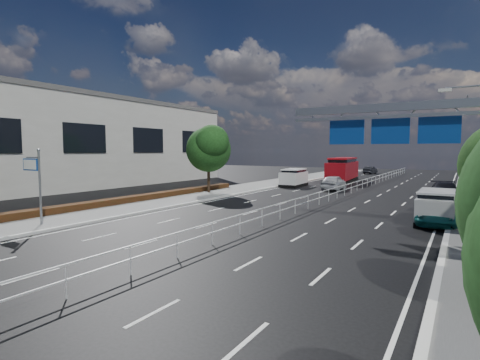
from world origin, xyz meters
The scene contains 21 objects.
ground centered at (0.00, 0.00, 0.00)m, with size 160.00×160.00×0.00m, color black.
sidewalk_near centered at (-11.50, 0.00, 0.07)m, with size 5.00×140.00×0.14m, color slate.
kerb_near centered at (-9.00, 0.00, 0.07)m, with size 0.25×140.00×0.15m, color silver.
kerb_far centered at (9.00, 0.00, 0.07)m, with size 0.25×140.00×0.15m, color silver.
median_fence centered at (0.00, 22.50, 0.53)m, with size 0.05×85.00×1.02m.
hedge_near centered at (-13.30, 5.00, 0.36)m, with size 1.00×36.00×0.44m, color black.
toilet_sign centered at (-10.95, 0.00, 2.94)m, with size 1.62×0.18×4.34m.
overhead_gantry centered at (6.74, 10.05, 5.61)m, with size 10.24×0.38×7.45m.
streetlight_far centered at (10.50, 26.00, 5.21)m, with size 2.78×2.40×9.00m.
near_building centered at (-30.00, 18.00, 5.00)m, with size 12.00×38.00×10.00m, color #B9B5A6.
near_tree_back centered at (-11.94, 17.97, 4.61)m, with size 4.84×4.51×6.69m.
far_tree_h centered at (11.24, 44.48, 3.42)m, with size 3.41×3.18×4.91m.
white_minivan centered at (-7.68, 29.23, 1.02)m, with size 2.37×4.91×2.08m.
red_bus centered at (-4.53, 38.66, 1.71)m, with size 3.64×11.19×3.28m.
near_car_silver centered at (-2.43, 27.76, 0.80)m, with size 1.89×4.70×1.60m, color #ADAFB4.
near_car_dark centered at (-5.17, 59.13, 0.67)m, with size 1.41×4.04×1.33m, color black.
silver_minivan centered at (8.30, 12.50, 0.94)m, with size 1.97×4.63×1.92m.
parked_car_teal centered at (8.30, 12.00, 0.64)m, with size 2.12×4.59×1.28m, color #19746F.
parked_car_dark centered at (8.30, 23.17, 0.80)m, with size 2.24×5.51×1.60m, color black.
pedestrian_a centered at (9.60, 17.60, 1.02)m, with size 0.64×0.42×1.76m, color gray.
pedestrian_b centered at (9.60, 14.64, 1.02)m, with size 0.86×0.67×1.76m, color gray.
Camera 1 is at (9.59, -11.95, 4.23)m, focal length 28.00 mm.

